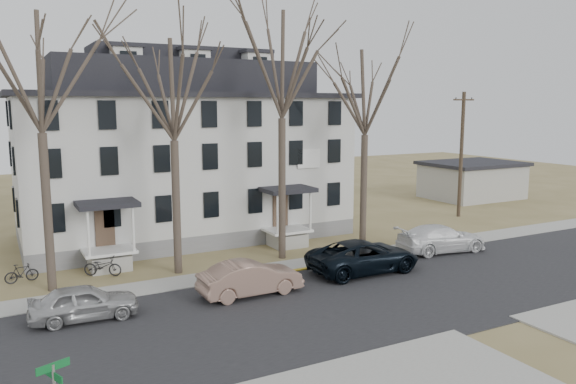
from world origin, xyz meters
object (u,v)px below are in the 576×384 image
car_white (441,239)px  bicycle_left (103,267)px  car_navy (364,257)px  tree_mid_left (173,82)px  tree_center (282,56)px  utility_pole_far (461,153)px  boarding_house (184,154)px  car_silver (84,303)px  tree_mid_right (366,86)px  tree_far_left (37,62)px  car_tan (250,279)px  bicycle_right (22,274)px

car_white → bicycle_left: car_white is taller
car_white → car_navy: bearing=107.7°
tree_mid_left → tree_center: bearing=0.0°
tree_mid_left → utility_pole_far: bearing=10.1°
car_navy → car_white: size_ratio=1.10×
boarding_house → car_silver: 15.84m
tree_mid_right → car_silver: tree_mid_right is taller
car_navy → tree_far_left: bearing=73.3°
car_tan → car_navy: bearing=-86.5°
tree_center → car_navy: tree_center is taller
tree_center → bicycle_left: (-9.54, 1.10, -10.59)m
boarding_house → car_silver: bearing=-122.9°
tree_mid_right → car_navy: 10.31m
boarding_house → tree_far_left: 13.12m
car_silver → bicycle_right: bearing=20.5°
tree_mid_right → bicycle_right: tree_mid_right is taller
car_navy → tree_mid_left: bearing=62.6°
car_navy → bicycle_left: car_navy is taller
tree_center → car_silver: bearing=-157.9°
utility_pole_far → car_white: 12.17m
car_silver → bicycle_right: 6.70m
boarding_house → car_navy: size_ratio=3.51×
car_white → bicycle_left: 18.83m
utility_pole_far → car_navy: (-15.08, -8.64, -4.08)m
bicycle_right → tree_mid_left: bearing=-112.4°
car_navy → bicycle_right: (-15.61, 6.28, -0.36)m
tree_far_left → tree_mid_right: size_ratio=1.08×
bicycle_left → bicycle_right: bicycle_left is taller
tree_far_left → bicycle_right: size_ratio=8.95×
boarding_house → car_silver: boarding_house is taller
car_navy → boarding_house: bearing=23.7°
tree_center → utility_pole_far: 19.03m
tree_mid_right → car_navy: tree_mid_right is taller
tree_far_left → car_navy: (14.42, -4.44, -9.52)m
tree_mid_left → tree_mid_right: size_ratio=1.00×
utility_pole_far → car_silver: bearing=-163.0°
utility_pole_far → car_silver: (-28.72, -8.76, -4.19)m
car_tan → bicycle_left: 8.10m
tree_center → car_tan: bearing=-130.1°
car_silver → tree_center: bearing=-64.5°
tree_mid_right → bicycle_left: tree_mid_right is taller
tree_center → bicycle_left: 14.29m
tree_mid_right → car_white: (3.28, -3.22, -8.82)m
tree_far_left → car_white: bearing=-8.8°
car_tan → car_white: (12.94, 1.72, 0.01)m
car_silver → car_white: size_ratio=0.78×
car_silver → tree_mid_right: bearing=-71.4°
tree_center → tree_far_left: bearing=180.0°
car_white → tree_far_left: bearing=88.1°
tree_center → tree_mid_right: tree_center is taller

